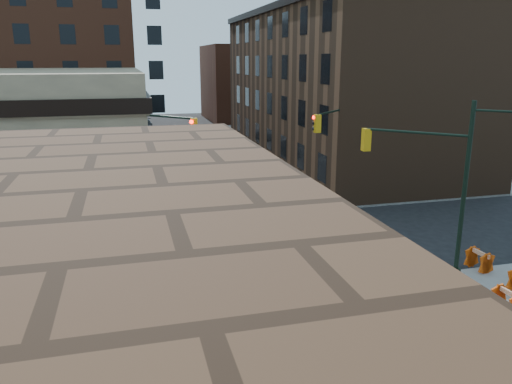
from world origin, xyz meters
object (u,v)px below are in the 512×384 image
parked_car_wfar (174,149)px  barrel_road (257,209)px  pedestrian_a (119,196)px  pedestrian_b (46,212)px  barricade_se_a (479,260)px  pickup (179,197)px  parked_car_wnear (178,158)px  police_car (234,219)px  parked_car_enear (225,150)px  barrel_bank (189,206)px  barricade_nw_a (108,218)px

parked_car_wfar → barrel_road: 22.79m
pedestrian_a → pedestrian_b: bearing=-122.3°
barrel_road → barricade_se_a: size_ratio=0.80×
pedestrian_a → barrel_road: 9.19m
pickup → parked_car_wfar: 19.26m
parked_car_wfar → parked_car_wnear: bearing=-96.0°
pickup → barrel_road: pickup is taller
police_car → barricade_se_a: 13.10m
parked_car_enear → barrel_bank: 19.78m
pedestrian_a → police_car: bearing=-19.2°
pedestrian_a → barricade_se_a: size_ratio=1.44×
barrel_bank → barrel_road: bearing=-23.1°
parked_car_wnear → parked_car_enear: size_ratio=0.88×
parked_car_wfar → barrel_road: (3.05, -22.59, -0.22)m
police_car → pedestrian_b: bearing=93.7°
parked_car_wfar → barrel_road: bearing=-86.1°
pickup → barricade_nw_a: (-4.60, -3.15, -0.17)m
pickup → barricade_nw_a: 5.58m
parked_car_wfar → pedestrian_b: pedestrian_b is taller
parked_car_enear → pedestrian_a: 20.20m
pedestrian_b → barricade_nw_a: (3.46, -0.30, -0.54)m
pedestrian_a → pedestrian_b: pedestrian_b is taller
pickup → barricade_se_a: size_ratio=4.18×
parked_car_wfar → barrel_road: parked_car_wfar is taller
pedestrian_b → barricade_se_a: bearing=-29.2°
pickup → parked_car_wfar: (1.56, 19.20, -0.00)m
parked_car_wfar → pedestrian_b: 24.06m
pedestrian_b → barricade_se_a: 23.71m
police_car → parked_car_wnear: 20.13m
parked_car_wfar → police_car: bearing=-91.6°
barrel_bank → barricade_nw_a: size_ratio=0.91×
pickup → barrel_bank: bearing=-171.7°
barrel_bank → barricade_nw_a: 5.32m
pedestrian_b → parked_car_enear: bearing=54.3°
pickup → pedestrian_a: bearing=82.2°
barricade_nw_a → pickup: bearing=32.7°
barrel_bank → barricade_se_a: size_ratio=0.78×
parked_car_enear → barrel_road: parked_car_enear is taller
barricade_se_a → barricade_nw_a: 20.60m
barrel_road → pedestrian_a: bearing=158.7°
pickup → barrel_bank: size_ratio=5.36×
pickup → pedestrian_a: pedestrian_a is taller
barrel_road → barricade_nw_a: 9.22m
barricade_nw_a → parked_car_wnear: bearing=69.2°
police_car → parked_car_enear: bearing=10.9°
parked_car_wnear → parked_car_wfar: (0.19, 5.20, 0.05)m
police_car → parked_car_wnear: (-1.18, 20.10, -0.13)m
police_car → pedestrian_a: bearing=67.7°
barricade_se_a → barrel_bank: bearing=38.0°
barricade_nw_a → parked_car_wfar: bearing=73.0°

